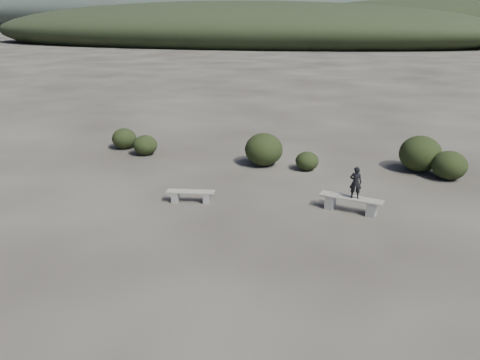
# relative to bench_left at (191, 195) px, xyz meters

# --- Properties ---
(ground) EXTENTS (1200.00, 1200.00, 0.00)m
(ground) POSITION_rel_bench_left_xyz_m (2.20, -3.94, -0.24)
(ground) COLOR #2A2620
(ground) RESTS_ON ground
(bench_left) EXTENTS (1.64, 0.61, 0.40)m
(bench_left) POSITION_rel_bench_left_xyz_m (0.00, 0.00, 0.00)
(bench_left) COLOR slate
(bench_left) RESTS_ON ground
(bench_right) EXTENTS (2.04, 0.84, 0.50)m
(bench_right) POSITION_rel_bench_left_xyz_m (5.23, 0.50, 0.06)
(bench_right) COLOR slate
(bench_right) RESTS_ON ground
(seated_person) EXTENTS (0.38, 0.26, 1.03)m
(seated_person) POSITION_rel_bench_left_xyz_m (5.33, 0.48, 0.77)
(seated_person) COLOR black
(seated_person) RESTS_ON bench_right
(shrub_a) EXTENTS (1.09, 1.09, 0.89)m
(shrub_a) POSITION_rel_bench_left_xyz_m (-3.94, 4.86, 0.20)
(shrub_a) COLOR black
(shrub_a) RESTS_ON ground
(shrub_b) EXTENTS (1.58, 1.58, 1.35)m
(shrub_b) POSITION_rel_bench_left_xyz_m (1.54, 4.66, 0.43)
(shrub_b) COLOR black
(shrub_b) RESTS_ON ground
(shrub_c) EXTENTS (0.94, 0.94, 0.75)m
(shrub_c) POSITION_rel_bench_left_xyz_m (3.38, 4.44, 0.13)
(shrub_c) COLOR black
(shrub_c) RESTS_ON ground
(shrub_d) EXTENTS (1.65, 1.65, 1.44)m
(shrub_d) POSITION_rel_bench_left_xyz_m (7.77, 5.43, 0.48)
(shrub_d) COLOR black
(shrub_d) RESTS_ON ground
(shrub_e) EXTENTS (1.31, 1.31, 1.09)m
(shrub_e) POSITION_rel_bench_left_xyz_m (8.76, 4.69, 0.30)
(shrub_e) COLOR black
(shrub_e) RESTS_ON ground
(shrub_f) EXTENTS (1.13, 1.13, 0.96)m
(shrub_f) POSITION_rel_bench_left_xyz_m (-5.34, 5.58, 0.24)
(shrub_f) COLOR black
(shrub_f) RESTS_ON ground
(mountain_ridges) EXTENTS (500.00, 400.00, 56.00)m
(mountain_ridges) POSITION_rel_bench_left_xyz_m (-5.28, 335.12, 10.59)
(mountain_ridges) COLOR black
(mountain_ridges) RESTS_ON ground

